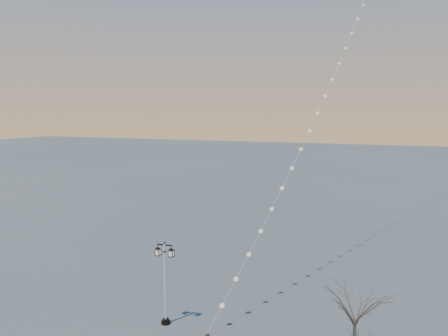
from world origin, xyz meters
The scene contains 3 objects.
street_lamp centered at (-3.06, 0.44, 2.70)m, with size 1.24×0.54×4.88m.
bare_tree centered at (7.43, 0.73, 2.55)m, with size 2.21×2.21×3.67m.
kite_train centered at (4.00, 17.99, 17.99)m, with size 8.94×36.97×36.16m.
Camera 1 is at (9.16, -21.45, 12.26)m, focal length 36.30 mm.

